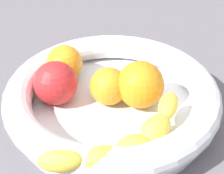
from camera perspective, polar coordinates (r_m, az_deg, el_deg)
The scene contains 7 objects.
kitchen_counter at distance 51.75cm, azimuth -0.00°, elevation -5.70°, with size 120.00×120.00×3.00cm, color #5F595F.
fruit_bowl at distance 48.84cm, azimuth -0.00°, elevation -1.73°, with size 30.52×30.52×5.84cm.
banana_draped_left at distance 40.21cm, azimuth 2.61°, elevation -9.29°, with size 7.62×21.37×4.46cm.
orange_front at distance 48.51cm, azimuth -0.30°, elevation 0.26°, with size 5.46×5.46×5.46cm, color orange.
orange_mid_left at distance 47.77cm, azimuth 4.77°, elevation 0.40°, with size 6.70×6.70×6.70cm, color orange.
orange_mid_right at distance 53.76cm, azimuth -7.95°, elevation 3.98°, with size 5.68×5.68×5.68cm, color orange.
tomato_red at distance 48.93cm, azimuth -9.43°, elevation 0.67°, with size 6.30×6.30×6.30cm, color red.
Camera 1 is at (-29.64, 24.65, 36.02)cm, focal length 54.59 mm.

